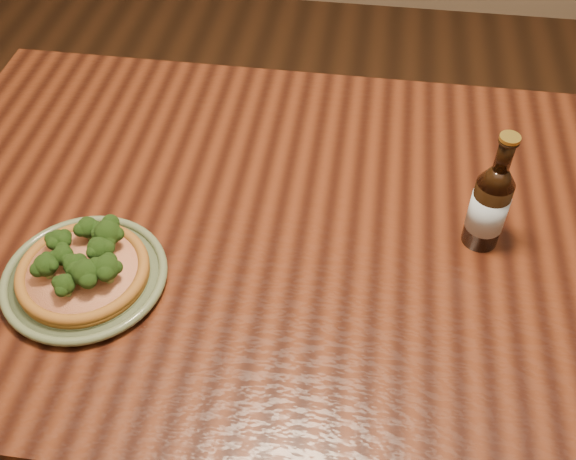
# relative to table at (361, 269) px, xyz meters

# --- Properties ---
(table) EXTENTS (1.60, 0.90, 0.75)m
(table) POSITION_rel_table_xyz_m (0.00, 0.00, 0.00)
(table) COLOR #491F0F
(table) RESTS_ON ground
(plate) EXTENTS (0.26, 0.26, 0.02)m
(plate) POSITION_rel_table_xyz_m (-0.42, -0.16, 0.10)
(plate) COLOR #596847
(plate) RESTS_ON table
(pizza) EXTENTS (0.20, 0.20, 0.07)m
(pizza) POSITION_rel_table_xyz_m (-0.42, -0.16, 0.12)
(pizza) COLOR #925D21
(pizza) RESTS_ON plate
(beer_bottle) EXTENTS (0.06, 0.06, 0.22)m
(beer_bottle) POSITION_rel_table_xyz_m (0.19, 0.01, 0.17)
(beer_bottle) COLOR black
(beer_bottle) RESTS_ON table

